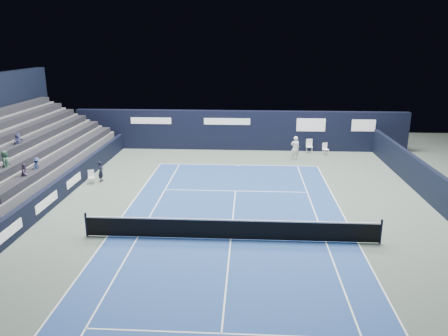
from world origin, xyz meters
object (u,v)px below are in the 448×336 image
(line_judge_chair, at_px, (91,176))
(tennis_net, at_px, (231,229))
(tennis_player, at_px, (295,148))
(folding_chair_back_b, at_px, (325,148))
(folding_chair_back_a, at_px, (309,145))

(line_judge_chair, bearing_deg, tennis_net, -57.04)
(line_judge_chair, relative_size, tennis_net, 0.06)
(line_judge_chair, xyz_separation_m, tennis_player, (12.89, 6.32, 0.40))
(tennis_player, bearing_deg, tennis_net, -106.69)
(folding_chair_back_b, height_order, tennis_net, tennis_net)
(folding_chair_back_a, xyz_separation_m, tennis_net, (-5.39, -15.72, -0.10))
(folding_chair_back_a, bearing_deg, tennis_player, -122.51)
(folding_chair_back_b, xyz_separation_m, tennis_net, (-6.54, -15.22, -0.01))
(tennis_net, bearing_deg, tennis_player, 73.31)
(folding_chair_back_b, height_order, line_judge_chair, folding_chair_back_b)
(folding_chair_back_a, bearing_deg, tennis_net, -109.33)
(tennis_net, distance_m, tennis_player, 14.24)
(folding_chair_back_a, relative_size, tennis_net, 0.08)
(folding_chair_back_a, bearing_deg, line_judge_chair, -149.80)
(folding_chair_back_b, distance_m, tennis_net, 16.57)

